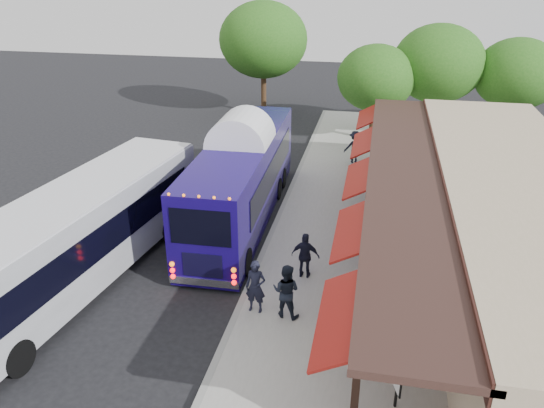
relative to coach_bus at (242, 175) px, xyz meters
The scene contains 15 objects.
ground 6.68m from the coach_bus, 76.88° to the right, with size 90.00×90.00×0.00m, color black.
sidewalk 7.07m from the coach_bus, 19.02° to the right, with size 10.00×40.00×0.15m, color #9E9B93.
curb 3.27m from the coach_bus, 55.99° to the right, with size 0.20×40.00×0.16m, color gray.
station_shelter 10.08m from the coach_bus, 12.74° to the right, with size 8.15×20.00×3.60m.
coach_bus is the anchor object (origin of this frame).
city_bus 7.10m from the coach_bus, 125.02° to the right, with size 4.17×12.23×3.22m.
ped_a 6.80m from the coach_bus, 72.28° to the right, with size 0.62×0.41×1.70m, color black.
ped_b 7.18m from the coach_bus, 65.20° to the right, with size 0.84×0.65×1.72m, color black.
ped_c 5.41m from the coach_bus, 52.44° to the right, with size 0.95×0.39×1.62m, color black.
ped_d 8.54m from the coach_bus, 60.49° to the left, with size 1.10×0.63×1.71m, color black.
sign_board 11.39m from the coach_bus, 56.95° to the right, with size 0.18×0.45×1.01m.
tree_left 12.79m from the coach_bus, 66.91° to the left, with size 4.44×4.44×5.68m.
tree_mid 15.72m from the coach_bus, 57.13° to the left, with size 5.26×5.26×6.73m.
tree_right 18.40m from the coach_bus, 45.68° to the left, with size 4.73×4.73×6.06m.
tree_far 17.03m from the coach_bus, 99.23° to the left, with size 5.94×5.94×7.60m.
Camera 1 is at (3.74, -13.20, 9.88)m, focal length 35.00 mm.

